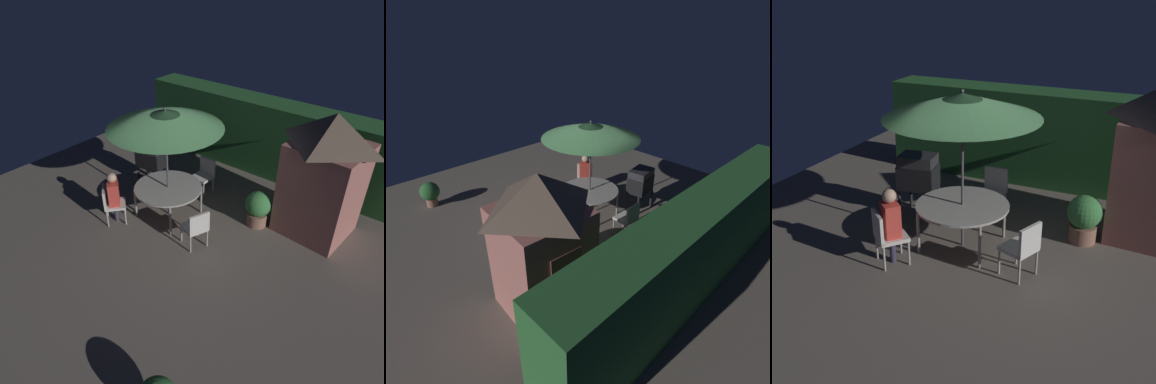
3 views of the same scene
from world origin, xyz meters
TOP-DOWN VIEW (x-y plane):
  - ground_plane at (0.00, 0.00)m, footprint 11.00×11.00m
  - hedge_backdrop at (0.00, 3.50)m, footprint 7.35×0.90m
  - garden_shed at (2.33, 1.81)m, footprint 1.60×1.57m
  - patio_table at (-0.57, 0.17)m, footprint 1.55×1.55m
  - patio_umbrella at (-0.57, 0.17)m, footprint 2.46×2.46m
  - bbq_grill at (-1.83, 0.92)m, footprint 0.77×0.60m
  - chair_near_shed at (-1.41, -0.84)m, footprint 0.65×0.65m
  - chair_far_side at (0.64, -0.32)m, footprint 0.60×0.60m
  - chair_toward_hedge at (-0.55, 1.52)m, footprint 0.47×0.47m
  - potted_plant_by_shed at (2.40, -3.33)m, footprint 0.54×0.54m
  - potted_plant_by_grill at (1.24, 1.15)m, footprint 0.59×0.59m
  - person_in_red at (-1.35, -0.78)m, footprint 0.41×0.40m

SIDE VIEW (x-z plane):
  - ground_plane at x=0.00m, z-range 0.00..0.00m
  - potted_plant_by_shed at x=2.40m, z-range 0.05..0.79m
  - potted_plant_by_grill at x=1.24m, z-range 0.03..0.88m
  - chair_near_shed at x=-1.41m, z-range 0.07..0.97m
  - chair_far_side at x=0.64m, z-range 0.07..0.97m
  - chair_toward_hedge at x=-0.55m, z-range 0.07..0.97m
  - patio_table at x=-0.57m, z-range 0.33..1.10m
  - person_in_red at x=-1.35m, z-range 0.15..1.41m
  - bbq_grill at x=-1.83m, z-range 0.25..1.45m
  - hedge_backdrop at x=0.00m, z-range 0.00..2.03m
  - garden_shed at x=2.33m, z-range 0.03..2.77m
  - patio_umbrella at x=-0.57m, z-range 1.08..3.73m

